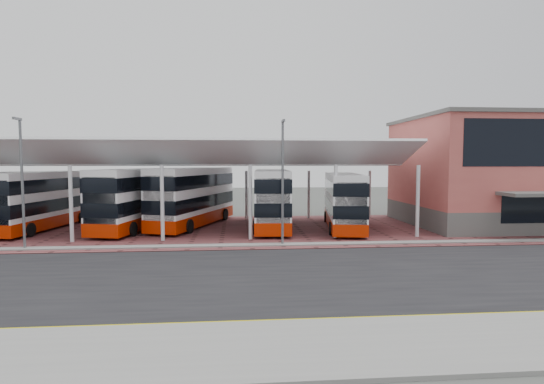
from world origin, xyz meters
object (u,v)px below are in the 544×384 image
object	(u,v)px
bus_1	(42,201)
bus_3	(194,197)
terminal	(515,171)
bus_5	(344,201)
bus_2	(138,199)
bus_4	(272,199)

from	to	relation	value
bus_1	bus_3	size ratio (longest dim) A/B	0.94
terminal	bus_5	size ratio (longest dim) A/B	1.68
terminal	bus_5	xyz separation A→B (m)	(-15.32, -1.17, -2.41)
bus_2	bus_5	size ratio (longest dim) A/B	1.09
bus_5	bus_3	bearing A→B (deg)	177.31
bus_1	bus_5	size ratio (longest dim) A/B	1.04
bus_1	bus_3	world-z (taller)	bus_3
terminal	bus_2	bearing A→B (deg)	179.44
terminal	bus_5	world-z (taller)	terminal
bus_4	terminal	bearing A→B (deg)	3.98
bus_1	bus_3	distance (m)	11.92
terminal	bus_1	xyz separation A→B (m)	(-39.44, 0.54, -2.32)
bus_3	bus_1	bearing A→B (deg)	-156.80
bus_4	bus_5	xyz separation A→B (m)	(5.75, -1.08, -0.15)
bus_2	bus_1	bearing A→B (deg)	-168.94
bus_4	bus_1	bearing A→B (deg)	-178.23
bus_3	bus_5	bearing A→B (deg)	7.60
bus_1	bus_2	size ratio (longest dim) A/B	0.95
terminal	bus_4	size ratio (longest dim) A/B	1.59
bus_5	bus_2	bearing A→B (deg)	-176.13
bus_2	bus_4	distance (m)	10.87
bus_2	bus_3	world-z (taller)	bus_3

